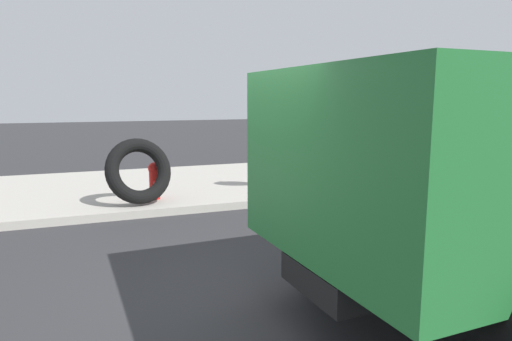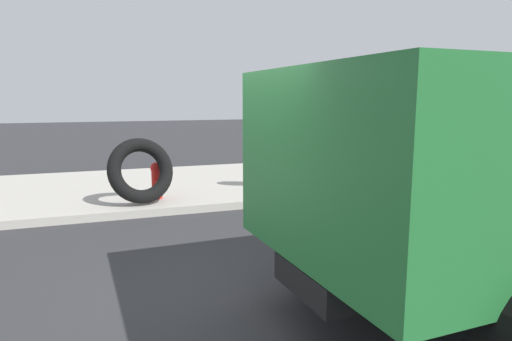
{
  "view_description": "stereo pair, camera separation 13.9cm",
  "coord_description": "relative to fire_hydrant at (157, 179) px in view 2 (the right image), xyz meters",
  "views": [
    {
      "loc": [
        -1.58,
        -4.11,
        2.15
      ],
      "look_at": [
        0.93,
        2.43,
        1.02
      ],
      "focal_mm": 31.62,
      "sensor_mm": 36.0,
      "label": 1
    },
    {
      "loc": [
        -1.45,
        -4.16,
        2.15
      ],
      "look_at": [
        0.93,
        2.43,
        1.02
      ],
      "focal_mm": 31.62,
      "sensor_mm": 36.0,
      "label": 2
    }
  ],
  "objects": [
    {
      "name": "ground_plane",
      "position": [
        0.32,
        -4.86,
        -0.54
      ],
      "size": [
        80.0,
        80.0,
        0.0
      ],
      "primitive_type": "plane",
      "color": "#2D2D30"
    },
    {
      "name": "sidewalk_curb",
      "position": [
        0.32,
        1.64,
        -0.47
      ],
      "size": [
        36.0,
        5.0,
        0.15
      ],
      "primitive_type": "cube",
      "color": "#ADA89E",
      "rests_on": "ground"
    },
    {
      "name": "fire_hydrant",
      "position": [
        0.0,
        0.0,
        0.0
      ],
      "size": [
        0.24,
        0.54,
        0.74
      ],
      "color": "red",
      "rests_on": "sidewalk_curb"
    },
    {
      "name": "loose_tire",
      "position": [
        -0.34,
        -0.35,
        0.25
      ],
      "size": [
        1.37,
        0.89,
        1.28
      ],
      "primitive_type": "torus",
      "rotation": [
        1.26,
        0.0,
        0.22
      ],
      "color": "black",
      "rests_on": "sidewalk_curb"
    },
    {
      "name": "stop_sign",
      "position": [
        2.99,
        -0.47,
        1.1
      ],
      "size": [
        0.76,
        0.08,
        2.15
      ],
      "color": "gray",
      "rests_on": "sidewalk_curb"
    }
  ]
}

